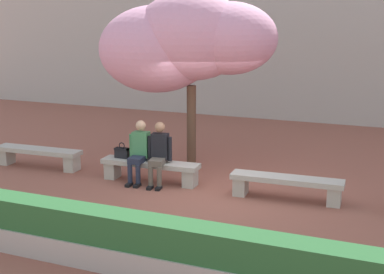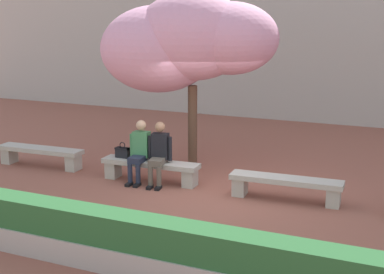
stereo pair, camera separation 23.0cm
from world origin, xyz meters
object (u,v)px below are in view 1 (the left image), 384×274
object	(u,v)px
stone_bench_near_west	(150,168)
person_seated_left	(139,149)
stone_bench_west_end	(38,154)
stone_bench_center	(286,184)
handbag	(122,152)
cherry_tree_main	(186,42)
person_seated_right	(159,151)

from	to	relation	value
stone_bench_near_west	person_seated_left	distance (m)	0.45
stone_bench_west_end	stone_bench_center	bearing A→B (deg)	0.00
stone_bench_near_west	stone_bench_center	world-z (taller)	same
stone_bench_near_west	person_seated_left	bearing A→B (deg)	-166.12
stone_bench_near_west	handbag	bearing A→B (deg)	179.37
handbag	cherry_tree_main	size ratio (longest dim) A/B	0.09
cherry_tree_main	person_seated_left	bearing A→B (deg)	-107.26
stone_bench_center	person_seated_left	bearing A→B (deg)	-179.01
handbag	cherry_tree_main	distance (m)	2.78
stone_bench_near_west	person_seated_right	bearing A→B (deg)	-12.60
handbag	cherry_tree_main	xyz separation A→B (m)	(0.90, 1.35, 2.26)
cherry_tree_main	person_seated_right	bearing A→B (deg)	-89.54
stone_bench_near_west	person_seated_left	size ratio (longest dim) A/B	1.65
stone_bench_center	cherry_tree_main	bearing A→B (deg)	152.86
stone_bench_west_end	person_seated_left	bearing A→B (deg)	-1.15
person_seated_left	stone_bench_center	bearing A→B (deg)	0.99
stone_bench_west_end	stone_bench_center	distance (m)	5.75
stone_bench_west_end	cherry_tree_main	size ratio (longest dim) A/B	0.54
stone_bench_west_end	person_seated_left	size ratio (longest dim) A/B	1.65
person_seated_left	handbag	world-z (taller)	person_seated_left
person_seated_right	handbag	distance (m)	0.92
person_seated_left	cherry_tree_main	distance (m)	2.60
stone_bench_center	handbag	size ratio (longest dim) A/B	6.29
stone_bench_west_end	handbag	size ratio (longest dim) A/B	6.29
person_seated_right	person_seated_left	bearing A→B (deg)	-179.90
stone_bench_near_west	person_seated_right	size ratio (longest dim) A/B	1.65
stone_bench_west_end	person_seated_left	xyz separation A→B (m)	(2.66, -0.05, 0.39)
stone_bench_center	person_seated_left	size ratio (longest dim) A/B	1.65
stone_bench_center	stone_bench_west_end	bearing A→B (deg)	180.00
person_seated_right	stone_bench_center	bearing A→B (deg)	1.14
person_seated_left	person_seated_right	bearing A→B (deg)	0.10
stone_bench_near_west	handbag	world-z (taller)	handbag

